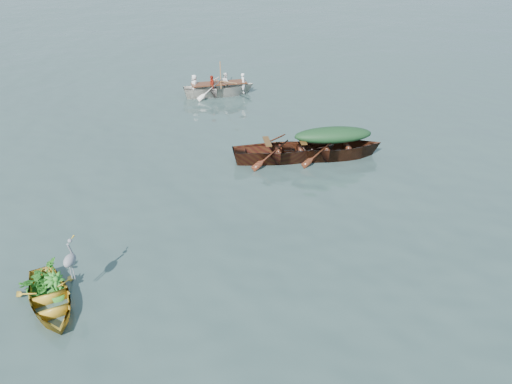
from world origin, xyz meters
TOP-DOWN VIEW (x-y plane):
  - ground at (0.00, 0.00)m, footprint 140.00×140.00m
  - yellow_dinghy at (-3.06, -3.53)m, footprint 2.66×3.00m
  - green_tarp_boat at (2.93, 4.66)m, footprint 4.99×2.58m
  - open_wooden_boat at (1.34, 4.27)m, footprint 5.02×2.62m
  - rowed_boat at (-2.07, 10.94)m, footprint 4.75×2.90m
  - green_tarp_cover at (2.93, 4.66)m, footprint 2.75×1.42m
  - thwart_benches at (1.34, 4.27)m, footprint 2.55×1.46m
  - heron at (-2.64, -3.16)m, footprint 0.46×0.49m
  - dinghy_weeds at (-3.36, -3.07)m, footprint 1.10×1.14m
  - rowers at (-2.07, 10.94)m, footprint 3.42×2.28m
  - oars at (-2.07, 10.94)m, footprint 1.49×2.64m

SIDE VIEW (x-z plane):
  - ground at x=0.00m, z-range 0.00..0.00m
  - yellow_dinghy at x=-3.06m, z-range -0.37..0.37m
  - green_tarp_boat at x=2.93m, z-range -0.57..0.57m
  - open_wooden_boat at x=1.34m, z-range -0.57..0.57m
  - rowed_boat at x=-2.07m, z-range -0.55..0.55m
  - oars at x=-2.07m, z-range 0.55..0.61m
  - thwart_benches at x=1.34m, z-range 0.57..0.61m
  - dinghy_weeds at x=-3.36m, z-range 0.37..0.97m
  - heron at x=-2.64m, z-range 0.37..1.29m
  - green_tarp_cover at x=2.93m, z-range 0.57..1.09m
  - rowers at x=-2.07m, z-range 0.55..1.31m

